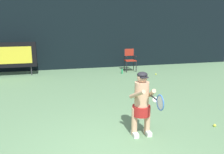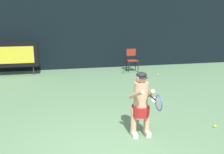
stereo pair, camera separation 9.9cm
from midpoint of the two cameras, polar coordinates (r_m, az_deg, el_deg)
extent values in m
cube|color=black|center=(12.30, -9.95, 10.22)|extent=(18.00, 0.12, 3.60)
cube|color=black|center=(11.51, -23.24, 4.83)|extent=(2.20, 0.20, 1.10)
cube|color=gold|center=(11.40, -23.33, 4.75)|extent=(1.80, 0.01, 0.75)
cylinder|color=#2D2D33|center=(11.52, -18.86, 1.42)|extent=(0.05, 0.05, 0.40)
cylinder|color=black|center=(11.45, 3.27, 2.37)|extent=(0.04, 0.04, 0.52)
cylinder|color=black|center=(11.59, 5.54, 2.47)|extent=(0.04, 0.04, 0.52)
cylinder|color=black|center=(11.83, 2.71, 2.74)|extent=(0.04, 0.04, 0.52)
cylinder|color=black|center=(11.97, 4.91, 2.84)|extent=(0.04, 0.04, 0.52)
cube|color=maroon|center=(11.66, 4.13, 3.94)|extent=(0.52, 0.44, 0.03)
cylinder|color=black|center=(11.74, 2.74, 5.33)|extent=(0.04, 0.04, 0.56)
cylinder|color=black|center=(11.88, 4.96, 5.40)|extent=(0.04, 0.04, 0.56)
cube|color=maroon|center=(11.79, 3.87, 5.90)|extent=(0.48, 0.02, 0.34)
cylinder|color=black|center=(11.55, 3.01, 4.90)|extent=(0.04, 0.44, 0.04)
cylinder|color=black|center=(11.70, 5.27, 4.97)|extent=(0.04, 0.44, 0.04)
cylinder|color=#229655|center=(11.20, 2.17, 1.40)|extent=(0.07, 0.07, 0.24)
cylinder|color=black|center=(11.18, 2.18, 2.07)|extent=(0.03, 0.03, 0.03)
cube|color=white|center=(5.41, 4.93, -13.38)|extent=(0.11, 0.26, 0.09)
cube|color=white|center=(5.51, 7.97, -12.96)|extent=(0.11, 0.26, 0.09)
cylinder|color=tan|center=(5.34, 4.82, -10.50)|extent=(0.13, 0.13, 0.64)
cylinder|color=tan|center=(5.43, 7.87, -10.13)|extent=(0.13, 0.13, 0.64)
cylinder|color=#A31F1D|center=(5.29, 6.43, -7.89)|extent=(0.39, 0.39, 0.22)
cylinder|color=tan|center=(5.17, 6.54, -4.21)|extent=(0.31, 0.31, 0.56)
sphere|color=tan|center=(5.07, 6.65, -0.13)|extent=(0.22, 0.22, 0.22)
ellipsoid|color=black|center=(5.05, 6.67, 0.54)|extent=(0.22, 0.22, 0.12)
cube|color=black|center=(4.97, 7.05, -0.09)|extent=(0.17, 0.12, 0.02)
cylinder|color=tan|center=(4.94, 5.41, -4.11)|extent=(0.21, 0.51, 0.31)
cylinder|color=tan|center=(5.06, 8.96, -3.81)|extent=(0.21, 0.51, 0.31)
cylinder|color=white|center=(4.99, 9.65, -5.33)|extent=(0.13, 0.12, 0.12)
cylinder|color=black|center=(4.86, 9.32, -4.85)|extent=(0.03, 0.28, 0.03)
torus|color=#3266B7|center=(4.60, 10.79, -6.01)|extent=(0.02, 0.31, 0.31)
ellipsoid|color=silver|center=(4.60, 10.79, -6.01)|extent=(0.01, 0.26, 0.26)
sphere|color=#CCDB3D|center=(6.29, 22.83, -10.57)|extent=(0.07, 0.07, 0.07)
sphere|color=#CCDB3D|center=(11.13, 10.15, 0.66)|extent=(0.07, 0.07, 0.07)
camera|label=1|loc=(0.05, -90.81, -0.20)|focal=38.41mm
camera|label=2|loc=(0.05, 89.19, 0.20)|focal=38.41mm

